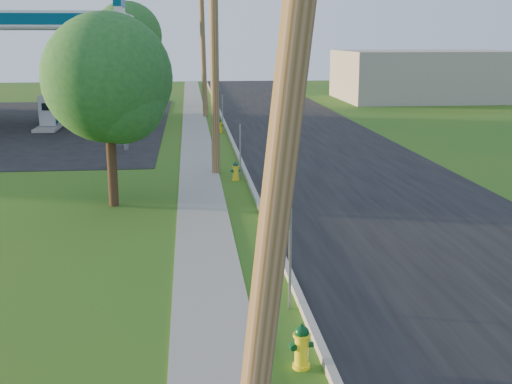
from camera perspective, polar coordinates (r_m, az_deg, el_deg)
road at (r=18.83m, az=13.12°, el=-2.36°), size 8.00×120.00×0.02m
curb at (r=17.93m, az=0.93°, el=-2.58°), size 0.15×120.00×0.15m
sidewalk at (r=17.83m, az=-4.67°, el=-2.92°), size 1.50×120.00×0.03m
utility_pole_near at (r=6.17m, az=3.17°, el=11.11°), size 1.40×0.32×9.48m
utility_pole_mid at (r=24.11m, az=-3.73°, el=13.29°), size 1.40×0.32×9.80m
utility_pole_far at (r=42.10m, az=-4.75°, el=13.19°), size 1.40×0.32×9.50m
sign_post_near at (r=12.14m, az=3.05°, el=-6.01°), size 0.05×0.04×2.00m
sign_post_mid at (r=23.52m, az=-1.41°, el=3.63°), size 0.05×0.04×2.00m
sign_post_far at (r=35.57m, az=-2.99°, el=7.01°), size 0.05×0.04×2.00m
fuel_pump_ne at (r=38.18m, az=-18.00°, el=6.40°), size 1.20×3.20×1.90m
fuel_pump_se at (r=42.07m, az=-16.90°, el=7.08°), size 1.20×3.20×1.90m
price_pylon at (r=29.74m, az=-11.95°, el=14.01°), size 0.34×2.04×6.85m
distant_building at (r=55.73m, az=14.86°, el=9.99°), size 14.00×10.00×4.00m
tree_verge at (r=19.65m, az=-12.79°, el=9.42°), size 3.85×3.85×5.83m
tree_lot at (r=49.68m, az=-11.23°, el=13.21°), size 5.08×5.08×7.69m
hydrant_near at (r=10.32m, az=4.08°, el=-13.54°), size 0.39×0.34×0.75m
hydrant_mid at (r=23.27m, az=-1.83°, el=1.87°), size 0.37×0.33×0.70m
hydrant_far at (r=35.09m, az=-3.27°, el=5.90°), size 0.41×0.36×0.78m
car_silver at (r=40.73m, az=-16.09°, el=6.86°), size 4.24×2.93×1.34m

